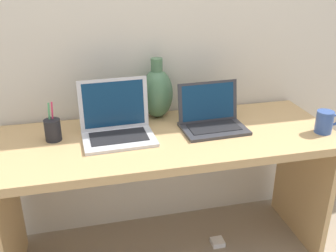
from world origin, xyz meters
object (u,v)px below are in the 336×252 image
Objects in this scene: coffee_mug at (325,122)px; pen_cup at (53,130)px; laptop_left at (116,122)px; laptop_right at (211,116)px; power_brick at (218,242)px; green_vase at (157,93)px.

coffee_mug is 1.29m from pen_cup.
laptop_left reaches higher than laptop_right.
pen_cup is 1.11m from power_brick.
laptop_left is 4.84× the size of power_brick.
laptop_right reaches higher than power_brick.
green_vase is (-0.23, 0.19, 0.08)m from laptop_right.
pen_cup is at bearing 174.12° from power_brick.
laptop_left is 1.00m from coffee_mug.
laptop_right is at bearing -1.30° from laptop_left.
coffee_mug is at bearing -11.62° from laptop_left.
power_brick is (-0.46, 0.13, -0.75)m from coffee_mug.
laptop_right is at bearing 133.47° from power_brick.
laptop_left is at bearing -142.13° from green_vase.
laptop_left is at bearing 168.38° from coffee_mug.
green_vase is at bearing 152.63° from coffee_mug.
laptop_right is 0.31m from green_vase.
laptop_left is 0.30m from green_vase.
green_vase is at bearing 37.87° from laptop_left.
pen_cup is (-0.53, -0.17, -0.08)m from green_vase.
coffee_mug is (0.98, -0.20, -0.01)m from laptop_left.
laptop_left reaches higher than power_brick.
power_brick is at bearing 163.75° from coffee_mug.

